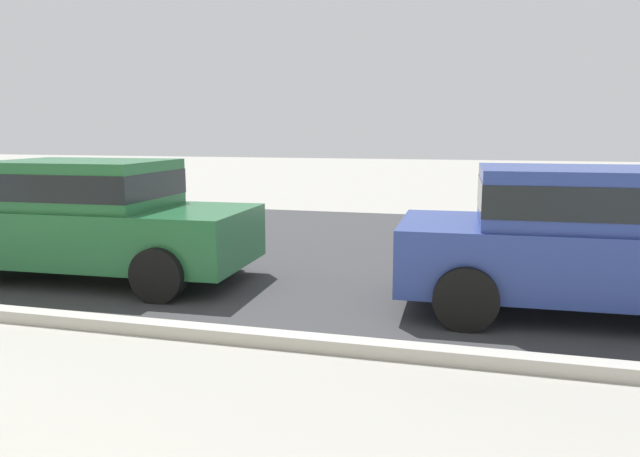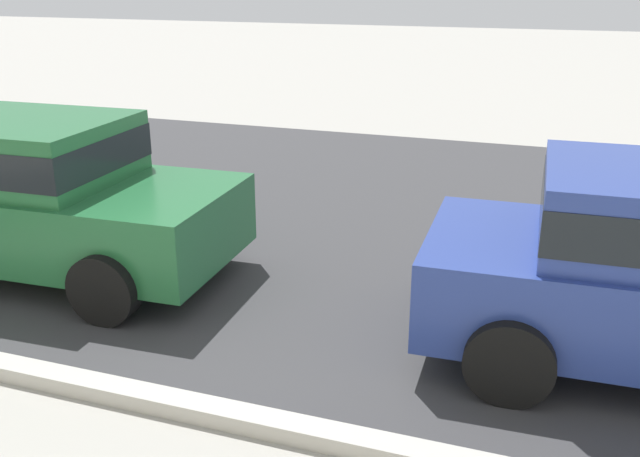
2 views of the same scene
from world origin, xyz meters
TOP-DOWN VIEW (x-y plane):
  - street_surface at (0.00, 7.50)m, footprint 60.00×9.00m
  - parked_car_green at (0.64, 4.69)m, footprint 4.16×2.03m
  - parked_car_blue at (6.71, 4.69)m, footprint 4.16×2.03m

SIDE VIEW (x-z plane):
  - street_surface at x=0.00m, z-range 0.00..0.01m
  - parked_car_green at x=0.64m, z-range 0.06..1.62m
  - parked_car_blue at x=6.71m, z-range 0.06..1.62m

